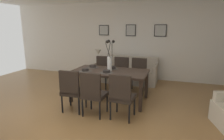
{
  "coord_description": "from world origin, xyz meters",
  "views": [
    {
      "loc": [
        1.54,
        -3.24,
        1.78
      ],
      "look_at": [
        0.14,
        1.01,
        0.75
      ],
      "focal_mm": 30.48,
      "sensor_mm": 36.0,
      "label": 1
    }
  ],
  "objects_px": {
    "dining_chair_mid_right": "(138,73)",
    "bowl_far_right": "(112,67)",
    "bowl_near_right": "(93,66)",
    "framed_picture_center": "(131,30)",
    "sofa": "(130,73)",
    "dining_table": "(110,74)",
    "framed_picture_right": "(160,31)",
    "dining_chair_near_right": "(102,70)",
    "side_table": "(98,72)",
    "framed_picture_left": "(104,30)",
    "dining_chair_mid_left": "(122,94)",
    "bowl_far_left": "(106,71)",
    "dining_chair_near_left": "(72,89)",
    "centerpiece_vase": "(110,59)",
    "dining_chair_far_right": "(120,72)",
    "bowl_near_left": "(85,70)",
    "dining_chair_far_left": "(93,92)",
    "table_lamp": "(98,54)"
  },
  "relations": [
    {
      "from": "dining_chair_mid_right",
      "to": "bowl_far_right",
      "type": "height_order",
      "value": "dining_chair_mid_right"
    },
    {
      "from": "bowl_near_right",
      "to": "framed_picture_center",
      "type": "height_order",
      "value": "framed_picture_center"
    },
    {
      "from": "bowl_near_right",
      "to": "sofa",
      "type": "height_order",
      "value": "bowl_near_right"
    },
    {
      "from": "dining_chair_mid_right",
      "to": "dining_table",
      "type": "bearing_deg",
      "value": -121.07
    },
    {
      "from": "sofa",
      "to": "framed_picture_right",
      "type": "xyz_separation_m",
      "value": [
        0.85,
        0.48,
        1.37
      ]
    },
    {
      "from": "dining_chair_near_right",
      "to": "dining_chair_mid_right",
      "type": "height_order",
      "value": "same"
    },
    {
      "from": "side_table",
      "to": "bowl_near_right",
      "type": "bearing_deg",
      "value": -73.11
    },
    {
      "from": "bowl_near_right",
      "to": "framed_picture_left",
      "type": "height_order",
      "value": "framed_picture_left"
    },
    {
      "from": "dining_chair_mid_left",
      "to": "bowl_far_left",
      "type": "xyz_separation_m",
      "value": [
        -0.55,
        0.66,
        0.27
      ]
    },
    {
      "from": "bowl_far_right",
      "to": "framed_picture_left",
      "type": "bearing_deg",
      "value": 115.97
    },
    {
      "from": "dining_chair_near_left",
      "to": "dining_chair_mid_right",
      "type": "relative_size",
      "value": 1.0
    },
    {
      "from": "framed_picture_left",
      "to": "side_table",
      "type": "bearing_deg",
      "value": -89.88
    },
    {
      "from": "dining_chair_near_left",
      "to": "centerpiece_vase",
      "type": "xyz_separation_m",
      "value": [
        0.52,
        0.89,
        0.51
      ]
    },
    {
      "from": "dining_chair_near_left",
      "to": "sofa",
      "type": "distance_m",
      "value": 2.71
    },
    {
      "from": "centerpiece_vase",
      "to": "bowl_far_left",
      "type": "distance_m",
      "value": 0.33
    },
    {
      "from": "dining_chair_mid_left",
      "to": "sofa",
      "type": "xyz_separation_m",
      "value": [
        -0.43,
        2.62,
        -0.23
      ]
    },
    {
      "from": "dining_chair_mid_right",
      "to": "bowl_near_right",
      "type": "height_order",
      "value": "dining_chair_mid_right"
    },
    {
      "from": "dining_chair_near_right",
      "to": "dining_chair_far_right",
      "type": "height_order",
      "value": "same"
    },
    {
      "from": "dining_table",
      "to": "bowl_far_right",
      "type": "height_order",
      "value": "bowl_far_right"
    },
    {
      "from": "dining_chair_near_left",
      "to": "dining_chair_far_right",
      "type": "relative_size",
      "value": 1.0
    },
    {
      "from": "dining_chair_near_right",
      "to": "framed_picture_left",
      "type": "bearing_deg",
      "value": 108.23
    },
    {
      "from": "dining_chair_mid_left",
      "to": "bowl_near_left",
      "type": "relative_size",
      "value": 5.41
    },
    {
      "from": "bowl_near_left",
      "to": "dining_chair_mid_left",
      "type": "bearing_deg",
      "value": -31.33
    },
    {
      "from": "framed_picture_left",
      "to": "dining_chair_far_right",
      "type": "bearing_deg",
      "value": -53.08
    },
    {
      "from": "sofa",
      "to": "framed_picture_center",
      "type": "relative_size",
      "value": 4.43
    },
    {
      "from": "side_table",
      "to": "dining_chair_mid_right",
      "type": "bearing_deg",
      "value": -26.52
    },
    {
      "from": "centerpiece_vase",
      "to": "framed_picture_left",
      "type": "distance_m",
      "value": 2.5
    },
    {
      "from": "dining_chair_far_left",
      "to": "centerpiece_vase",
      "type": "distance_m",
      "value": 1.06
    },
    {
      "from": "dining_chair_near_right",
      "to": "bowl_near_left",
      "type": "relative_size",
      "value": 5.41
    },
    {
      "from": "centerpiece_vase",
      "to": "framed_picture_left",
      "type": "relative_size",
      "value": 2.04
    },
    {
      "from": "dining_chair_mid_left",
      "to": "table_lamp",
      "type": "distance_m",
      "value": 2.97
    },
    {
      "from": "framed_picture_left",
      "to": "framed_picture_center",
      "type": "relative_size",
      "value": 0.93
    },
    {
      "from": "bowl_near_left",
      "to": "dining_chair_far_right",
      "type": "bearing_deg",
      "value": 63.79
    },
    {
      "from": "bowl_far_right",
      "to": "side_table",
      "type": "distance_m",
      "value": 1.8
    },
    {
      "from": "dining_chair_far_right",
      "to": "centerpiece_vase",
      "type": "bearing_deg",
      "value": -90.79
    },
    {
      "from": "dining_chair_far_left",
      "to": "side_table",
      "type": "xyz_separation_m",
      "value": [
        -0.94,
        2.56,
        -0.25
      ]
    },
    {
      "from": "dining_chair_near_left",
      "to": "table_lamp",
      "type": "xyz_separation_m",
      "value": [
        -0.45,
        2.53,
        0.38
      ]
    },
    {
      "from": "dining_chair_near_left",
      "to": "table_lamp",
      "type": "bearing_deg",
      "value": 100.08
    },
    {
      "from": "dining_table",
      "to": "dining_chair_far_right",
      "type": "relative_size",
      "value": 1.96
    },
    {
      "from": "bowl_far_right",
      "to": "sofa",
      "type": "relative_size",
      "value": 0.1
    },
    {
      "from": "framed_picture_left",
      "to": "dining_chair_mid_left",
      "type": "bearing_deg",
      "value": -63.85
    },
    {
      "from": "bowl_far_right",
      "to": "dining_chair_mid_left",
      "type": "bearing_deg",
      "value": -63.52
    },
    {
      "from": "dining_chair_far_left",
      "to": "dining_chair_mid_right",
      "type": "relative_size",
      "value": 1.0
    },
    {
      "from": "dining_chair_mid_right",
      "to": "framed_picture_right",
      "type": "distance_m",
      "value": 1.8
    },
    {
      "from": "dining_table",
      "to": "bowl_far_left",
      "type": "relative_size",
      "value": 10.59
    },
    {
      "from": "dining_chair_far_left",
      "to": "framed_picture_center",
      "type": "bearing_deg",
      "value": 89.47
    },
    {
      "from": "side_table",
      "to": "dining_chair_near_right",
      "type": "bearing_deg",
      "value": -59.75
    },
    {
      "from": "bowl_far_right",
      "to": "framed_picture_left",
      "type": "xyz_separation_m",
      "value": [
        -0.97,
        2.0,
        0.87
      ]
    },
    {
      "from": "dining_chair_far_left",
      "to": "side_table",
      "type": "bearing_deg",
      "value": 110.2
    },
    {
      "from": "dining_chair_mid_right",
      "to": "sofa",
      "type": "relative_size",
      "value": 0.53
    }
  ]
}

